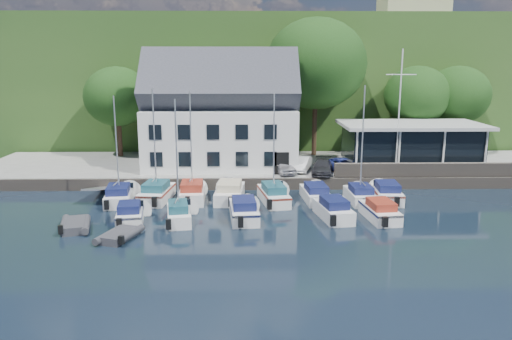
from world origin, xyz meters
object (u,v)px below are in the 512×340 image
object	(u,v)px
harbor_building	(221,120)
boat_r1_0	(117,148)
boat_r2_1	(177,160)
car_silver	(283,166)
car_blue	(344,165)
car_dgrey	(322,167)
dinghy_1	(119,234)
club_pavilion	(410,145)
boat_r1_1	(154,141)
boat_r1_7	(386,191)
boat_r2_3	(333,208)
boat_r2_0	(130,212)
boat_r2_4	(380,209)
flagpole	(399,113)
boat_r2_2	(244,208)
car_white	(301,164)
boat_r1_5	(316,192)
dinghy_0	(75,224)
boat_r1_4	(274,143)
boat_r1_3	(230,190)
boat_r1_6	(362,148)
boat_r1_2	(191,141)

from	to	relation	value
harbor_building	boat_r1_0	size ratio (longest dim) A/B	1.66
harbor_building	boat_r2_1	distance (m)	14.30
car_silver	car_blue	xyz separation A→B (m)	(5.52, 0.33, 0.02)
car_dgrey	dinghy_1	bearing A→B (deg)	-125.12
club_pavilion	boat_r1_1	bearing A→B (deg)	-160.13
boat_r1_7	boat_r2_3	size ratio (longest dim) A/B	1.06
boat_r2_0	boat_r2_4	size ratio (longest dim) A/B	0.84
club_pavilion	boat_r2_4	size ratio (longest dim) A/B	2.23
boat_r1_7	dinghy_1	distance (m)	20.82
flagpole	boat_r2_0	distance (m)	24.45
boat_r2_2	car_white	bearing A→B (deg)	59.97
car_dgrey	boat_r1_5	xyz separation A→B (m)	(-1.28, -5.24, -0.93)
boat_r2_2	dinghy_0	distance (m)	11.29
club_pavilion	car_silver	xyz separation A→B (m)	(-12.32, -2.95, -1.41)
boat_r1_7	boat_r2_3	xyz separation A→B (m)	(-4.99, -4.57, 0.02)
boat_r1_7	boat_r2_2	bearing A→B (deg)	-154.65
boat_r1_7	flagpole	bearing A→B (deg)	70.32
boat_r2_2	boat_r1_4	bearing A→B (deg)	56.21
boat_r1_5	club_pavilion	bearing A→B (deg)	35.47
boat_r2_2	boat_r1_1	bearing A→B (deg)	140.31
car_silver	boat_r1_0	distance (m)	14.68
car_white	boat_r1_1	bearing A→B (deg)	-136.43
boat_r1_0	boat_r1_3	bearing A→B (deg)	-3.50
boat_r2_1	boat_r1_7	bearing A→B (deg)	8.08
boat_r2_0	car_silver	bearing A→B (deg)	35.33
boat_r1_1	boat_r2_2	xyz separation A→B (m)	(6.93, -4.84, -4.00)
boat_r1_6	boat_r2_2	distance (m)	10.60
club_pavilion	boat_r1_0	size ratio (longest dim) A/B	1.52
flagpole	boat_r2_1	world-z (taller)	flagpole
dinghy_0	boat_r2_4	bearing A→B (deg)	-9.82
boat_r1_3	boat_r1_5	world-z (taller)	boat_r1_3
car_blue	boat_r2_0	xyz separation A→B (m)	(-16.75, -11.14, -0.93)
car_blue	boat_r1_0	xyz separation A→B (m)	(-18.73, -6.15, 2.70)
boat_r1_3	car_dgrey	bearing A→B (deg)	34.91
harbor_building	car_dgrey	distance (m)	10.56
harbor_building	car_white	bearing A→B (deg)	-18.64
boat_r2_3	boat_r2_4	size ratio (longest dim) A/B	1.01
boat_r1_0	boat_r2_3	world-z (taller)	boat_r1_0
boat_r1_7	boat_r1_2	bearing A→B (deg)	-177.76
club_pavilion	boat_r1_1	distance (m)	24.22
car_dgrey	boat_r1_5	distance (m)	5.47
boat_r1_7	dinghy_1	world-z (taller)	boat_r1_7
boat_r1_0	boat_r1_7	xyz separation A→B (m)	(21.01, 0.25, -3.59)
boat_r2_2	dinghy_0	xyz separation A→B (m)	(-11.10, -2.01, -0.38)
boat_r2_4	boat_r1_1	bearing A→B (deg)	156.83
club_pavilion	dinghy_1	size ratio (longest dim) A/B	4.33
club_pavilion	boat_r1_0	xyz separation A→B (m)	(-25.53, -8.76, 1.30)
flagpole	car_white	bearing A→B (deg)	171.85
car_white	boat_r1_1	distance (m)	14.00
car_dgrey	boat_r1_1	distance (m)	15.07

